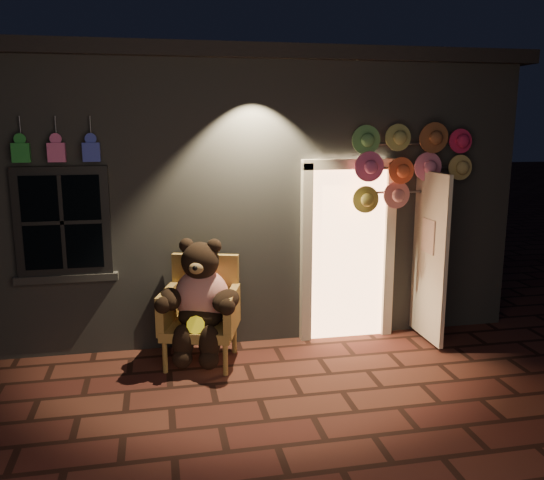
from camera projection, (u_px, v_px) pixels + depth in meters
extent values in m
plane|color=#532A1F|center=(259.00, 399.00, 5.52)|extent=(60.00, 60.00, 0.00)
cube|color=slate|center=(214.00, 185.00, 9.03)|extent=(7.00, 5.00, 3.30)
cube|color=black|center=(212.00, 70.00, 8.68)|extent=(7.30, 5.30, 0.16)
cube|color=black|center=(63.00, 222.00, 6.24)|extent=(1.00, 0.10, 1.20)
cube|color=black|center=(63.00, 222.00, 6.21)|extent=(0.82, 0.06, 1.02)
cube|color=slate|center=(67.00, 278.00, 6.37)|extent=(1.10, 0.14, 0.08)
cube|color=#FFB072|center=(347.00, 253.00, 6.99)|extent=(0.92, 0.10, 2.10)
cube|color=beige|center=(306.00, 256.00, 6.85)|extent=(0.12, 0.12, 2.20)
cube|color=beige|center=(388.00, 252.00, 7.05)|extent=(0.12, 0.12, 2.20)
cube|color=beige|center=(350.00, 164.00, 6.74)|extent=(1.16, 0.12, 0.12)
cube|color=beige|center=(430.00, 257.00, 6.80)|extent=(0.05, 0.80, 2.00)
cube|color=#268C32|center=(21.00, 153.00, 5.95)|extent=(0.18, 0.07, 0.20)
cylinder|color=#59595E|center=(20.00, 128.00, 5.95)|extent=(0.02, 0.02, 0.25)
cube|color=#DD5B98|center=(57.00, 152.00, 6.01)|extent=(0.18, 0.07, 0.20)
cylinder|color=#59595E|center=(56.00, 128.00, 6.02)|extent=(0.02, 0.02, 0.25)
cube|color=#3542B9|center=(91.00, 152.00, 6.08)|extent=(0.18, 0.07, 0.20)
cylinder|color=#59595E|center=(90.00, 128.00, 6.09)|extent=(0.02, 0.02, 0.25)
cube|color=#AF8A43|center=(201.00, 328.00, 6.30)|extent=(0.92, 0.89, 0.11)
cube|color=#AF8A43|center=(206.00, 287.00, 6.54)|extent=(0.75, 0.30, 0.75)
cube|color=#AF8A43|center=(168.00, 309.00, 6.27)|extent=(0.27, 0.64, 0.43)
cube|color=#AF8A43|center=(232.00, 311.00, 6.20)|extent=(0.27, 0.64, 0.43)
cylinder|color=#AF8A43|center=(165.00, 357.00, 6.08)|extent=(0.05, 0.05, 0.35)
cylinder|color=#AF8A43|center=(225.00, 359.00, 6.02)|extent=(0.05, 0.05, 0.35)
cylinder|color=#AF8A43|center=(179.00, 336.00, 6.67)|extent=(0.05, 0.05, 0.35)
cylinder|color=#AF8A43|center=(234.00, 338.00, 6.61)|extent=(0.05, 0.05, 0.35)
ellipsoid|color=red|center=(202.00, 297.00, 6.27)|extent=(0.71, 0.63, 0.63)
ellipsoid|color=black|center=(201.00, 315.00, 6.23)|extent=(0.59, 0.54, 0.30)
sphere|color=black|center=(200.00, 261.00, 6.14)|extent=(0.51, 0.51, 0.41)
sphere|color=black|center=(186.00, 245.00, 6.15)|extent=(0.16, 0.16, 0.16)
sphere|color=black|center=(214.00, 246.00, 6.12)|extent=(0.16, 0.16, 0.16)
ellipsoid|color=olive|center=(196.00, 268.00, 5.97)|extent=(0.18, 0.15, 0.13)
ellipsoid|color=black|center=(170.00, 299.00, 6.10)|extent=(0.25, 0.43, 0.23)
ellipsoid|color=black|center=(226.00, 301.00, 6.04)|extent=(0.43, 0.47, 0.23)
ellipsoid|color=black|center=(183.00, 342.00, 6.03)|extent=(0.23, 0.23, 0.39)
ellipsoid|color=black|center=(209.00, 343.00, 6.01)|extent=(0.23, 0.23, 0.39)
sphere|color=black|center=(182.00, 358.00, 6.01)|extent=(0.21, 0.21, 0.21)
sphere|color=black|center=(209.00, 359.00, 5.99)|extent=(0.21, 0.21, 0.21)
cylinder|color=yellow|center=(196.00, 325.00, 5.98)|extent=(0.21, 0.13, 0.19)
cylinder|color=#59595E|center=(427.00, 233.00, 7.04)|extent=(0.04, 0.04, 2.55)
cylinder|color=#59595E|center=(410.00, 144.00, 6.75)|extent=(1.13, 0.03, 0.03)
cylinder|color=#59595E|center=(409.00, 168.00, 6.81)|extent=(1.13, 0.03, 0.03)
cylinder|color=#59595E|center=(408.00, 192.00, 6.86)|extent=(1.13, 0.03, 0.03)
cylinder|color=#5C9B54|center=(367.00, 140.00, 6.57)|extent=(0.32, 0.11, 0.32)
cylinder|color=tan|center=(399.00, 140.00, 6.62)|extent=(0.32, 0.11, 0.32)
cylinder|color=brown|center=(431.00, 140.00, 6.66)|extent=(0.32, 0.11, 0.32)
cylinder|color=#E82357|center=(458.00, 139.00, 6.79)|extent=(0.32, 0.11, 0.32)
cylinder|color=#D4558D|center=(367.00, 169.00, 6.61)|extent=(0.32, 0.11, 0.32)
cylinder|color=#FF6335|center=(399.00, 169.00, 6.66)|extent=(0.32, 0.11, 0.32)
cylinder|color=pink|center=(427.00, 168.00, 6.79)|extent=(0.32, 0.11, 0.32)
cylinder|color=tan|center=(458.00, 168.00, 6.83)|extent=(0.32, 0.11, 0.32)
cylinder|color=gold|center=(367.00, 198.00, 6.65)|extent=(0.32, 0.11, 0.32)
cylinder|color=#C77B7F|center=(396.00, 197.00, 6.78)|extent=(0.32, 0.11, 0.32)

